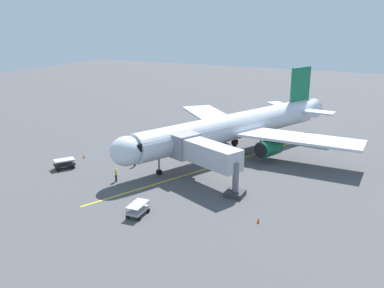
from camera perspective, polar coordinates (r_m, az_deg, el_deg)
name	(u,v)px	position (r m, az deg, el deg)	size (l,w,h in m)	color
ground_plane	(230,153)	(62.08, 5.20, -1.29)	(220.00, 220.00, 0.00)	#4C4C4F
apron_lead_in_line	(217,166)	(56.91, 3.45, -2.94)	(0.24, 40.00, 0.01)	yellow
airplane	(235,127)	(61.27, 5.91, 2.34)	(32.11, 38.35, 11.50)	silver
jet_bridge	(202,152)	(50.08, 1.36, -1.15)	(11.19, 6.75, 5.40)	#B7B7BC
ground_crew_marshaller	(116,175)	(51.98, -10.31, -4.11)	(0.44, 0.47, 1.71)	#23232D
ground_crew_wing_walker	(134,160)	(56.82, -7.83, -2.17)	(0.35, 0.45, 1.71)	#23232D
baggage_cart_near_nose	(138,209)	(43.11, -7.38, -8.81)	(1.75, 2.71, 1.27)	#9E9EA3
baggage_cart_portside	(64,164)	(58.05, -16.96, -2.59)	(2.60, 2.94, 1.27)	black
belt_loader_starboard_side	(281,133)	(71.44, 12.01, 1.42)	(3.12, 4.63, 2.32)	yellow
safety_cone_nose_left	(258,220)	(41.97, 9.01, -10.20)	(0.32, 0.32, 0.55)	#F2590F
safety_cone_nose_right	(84,156)	(61.66, -14.49, -1.63)	(0.32, 0.32, 0.55)	#F2590F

